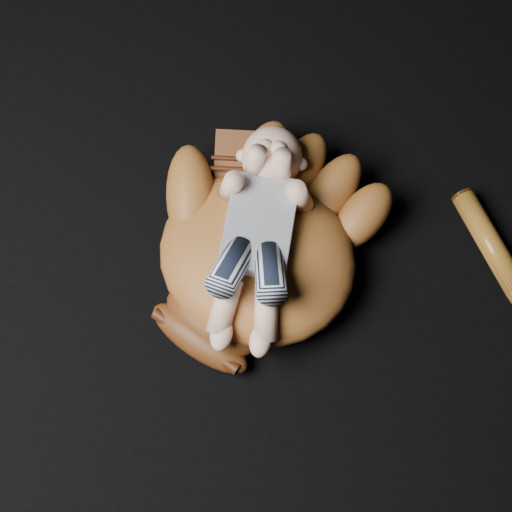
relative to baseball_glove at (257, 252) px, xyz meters
name	(u,v)px	position (x,y,z in m)	size (l,w,h in m)	color
baseball_glove	(257,252)	(0.00, 0.00, 0.00)	(0.43, 0.50, 0.16)	brown
newborn_baby	(256,240)	(0.00, -0.01, 0.06)	(0.18, 0.40, 0.16)	#E6B394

